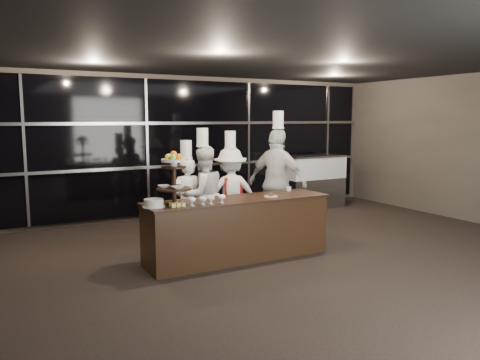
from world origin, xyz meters
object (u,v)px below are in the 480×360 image
display_case (314,179)px  chef_d (278,182)px  display_stand (174,174)px  chef_a (187,199)px  buffet_counter (238,228)px  chef_c (230,193)px  chef_b (203,194)px  layer_cake (154,203)px

display_case → chef_d: 2.89m
display_stand → chef_a: size_ratio=0.43×
buffet_counter → chef_c: bearing=67.4°
chef_b → display_stand: bearing=-130.7°
chef_c → display_case: bearing=26.9°
buffet_counter → chef_b: 1.12m
display_case → layer_cake: bearing=-150.2°
chef_b → chef_a: bearing=157.2°
layer_cake → chef_a: 1.56m
layer_cake → display_case: bearing=29.8°
display_case → chef_c: (-3.01, -1.52, 0.12)m
chef_a → chef_b: size_ratio=0.90×
chef_b → buffet_counter: bearing=-84.8°
chef_a → chef_c: 0.84m
buffet_counter → chef_a: bearing=106.6°
layer_cake → display_stand: bearing=9.0°
buffet_counter → chef_c: size_ratio=1.50×
buffet_counter → chef_c: chef_c is taller
display_stand → chef_c: size_ratio=0.39×
chef_a → display_case: bearing=22.0°
layer_cake → chef_a: (0.97, 1.21, -0.21)m
layer_cake → buffet_counter: bearing=2.2°
chef_b → chef_d: chef_d is taller
chef_b → chef_d: bearing=-7.3°
chef_c → chef_d: chef_d is taller
chef_c → chef_d: (0.78, -0.31, 0.17)m
layer_cake → chef_d: chef_d is taller
display_case → display_stand: bearing=-148.9°
display_stand → layer_cake: (-0.31, -0.05, -0.37)m
buffet_counter → display_case: 4.43m
display_case → chef_d: chef_d is taller
buffet_counter → layer_cake: bearing=-177.8°
display_stand → layer_cake: display_stand is taller
display_stand → display_case: size_ratio=0.51×
buffet_counter → chef_b: chef_b is taller
chef_b → chef_d: 1.39m
chef_d → display_case: bearing=39.5°
buffet_counter → chef_a: size_ratio=1.63×
buffet_counter → chef_c: 1.33m
chef_a → chef_d: 1.66m
layer_cake → chef_b: bearing=42.1°
layer_cake → display_case: size_ratio=0.20×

